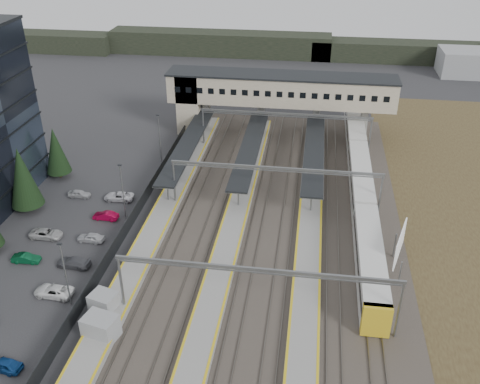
% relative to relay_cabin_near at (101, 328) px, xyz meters
% --- Properties ---
extents(ground, '(220.00, 220.00, 0.00)m').
position_rel_relay_cabin_near_xyz_m(ground, '(2.88, 12.24, -1.35)').
color(ground, '#2B2B2D').
rests_on(ground, ground).
extents(car_park, '(10.57, 44.57, 1.28)m').
position_rel_relay_cabin_near_xyz_m(car_park, '(-10.29, 3.23, -0.74)').
color(car_park, silver).
rests_on(car_park, ground).
extents(lampposts, '(0.50, 53.25, 8.07)m').
position_rel_relay_cabin_near_xyz_m(lampposts, '(-5.12, 13.49, 2.98)').
color(lampposts, slate).
rests_on(lampposts, ground).
extents(fence, '(0.08, 90.00, 2.00)m').
position_rel_relay_cabin_near_xyz_m(fence, '(-3.62, 17.24, -0.35)').
color(fence, '#26282B').
rests_on(fence, ground).
extents(relay_cabin_near, '(3.71, 3.07, 2.70)m').
position_rel_relay_cabin_near_xyz_m(relay_cabin_near, '(0.00, 0.00, 0.00)').
color(relay_cabin_near, '#929497').
rests_on(relay_cabin_near, ground).
extents(relay_cabin_far, '(3.17, 2.86, 2.44)m').
position_rel_relay_cabin_near_xyz_m(relay_cabin_far, '(-1.06, 3.65, -0.13)').
color(relay_cabin_far, '#929497').
rests_on(relay_cabin_far, ground).
extents(rail_corridor, '(34.00, 90.00, 0.92)m').
position_rel_relay_cabin_near_xyz_m(rail_corridor, '(12.22, 17.24, -1.06)').
color(rail_corridor, '#342E28').
rests_on(rail_corridor, ground).
extents(canopies, '(23.10, 30.00, 3.28)m').
position_rel_relay_cabin_near_xyz_m(canopies, '(9.88, 39.24, 2.57)').
color(canopies, black).
rests_on(canopies, ground).
extents(footbridge, '(40.40, 6.40, 11.20)m').
position_rel_relay_cabin_near_xyz_m(footbridge, '(10.59, 54.24, 6.58)').
color(footbridge, '#A7A285').
rests_on(footbridge, ground).
extents(gantries, '(28.40, 62.28, 7.17)m').
position_rel_relay_cabin_near_xyz_m(gantries, '(14.88, 15.24, 4.65)').
color(gantries, slate).
rests_on(gantries, ground).
extents(train, '(2.90, 60.52, 3.65)m').
position_rel_relay_cabin_near_xyz_m(train, '(26.88, 33.78, 0.72)').
color(train, silver).
rests_on(train, ground).
extents(billboard, '(1.96, 6.32, 5.66)m').
position_rel_relay_cabin_near_xyz_m(billboard, '(30.14, 15.14, 2.49)').
color(billboard, slate).
rests_on(billboard, ground).
extents(treeline_far, '(170.00, 19.00, 7.00)m').
position_rel_relay_cabin_near_xyz_m(treeline_far, '(26.69, 104.52, 1.60)').
color(treeline_far, black).
rests_on(treeline_far, ground).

